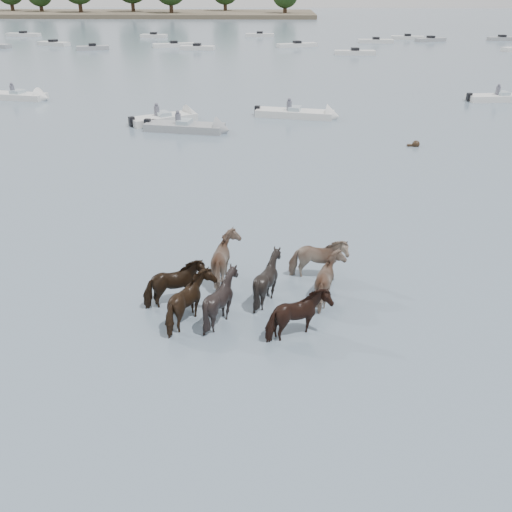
{
  "coord_description": "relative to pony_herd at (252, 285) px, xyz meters",
  "views": [
    {
      "loc": [
        0.23,
        -11.9,
        8.65
      ],
      "look_at": [
        -0.31,
        3.03,
        1.1
      ],
      "focal_mm": 38.33,
      "sensor_mm": 36.0,
      "label": 1
    }
  ],
  "objects": [
    {
      "name": "swimming_pony",
      "position": [
        8.77,
        17.68,
        -0.54
      ],
      "size": [
        0.72,
        0.44,
        0.44
      ],
      "color": "black",
      "rests_on": "ground"
    },
    {
      "name": "pony_herd",
      "position": [
        0.0,
        0.0,
        0.0
      ],
      "size": [
        6.45,
        4.93,
        1.65
      ],
      "color": "black",
      "rests_on": "ground"
    },
    {
      "name": "motorboat_c",
      "position": [
        2.72,
        24.93,
        -0.41
      ],
      "size": [
        6.12,
        2.75,
        1.92
      ],
      "rotation": [
        0.0,
        0.0,
        -0.2
      ],
      "color": "silver",
      "rests_on": "ground"
    },
    {
      "name": "motorboat_e",
      "position": [
        19.52,
        31.65,
        -0.41
      ],
      "size": [
        6.17,
        2.34,
        1.92
      ],
      "rotation": [
        0.0,
        0.0,
        0.13
      ],
      "color": "silver",
      "rests_on": "ground"
    },
    {
      "name": "shoreline",
      "position": [
        -69.61,
        147.93,
        -0.14
      ],
      "size": [
        160.0,
        30.0,
        1.0
      ],
      "primitive_type": "cube",
      "color": "#4C4233",
      "rests_on": "ground"
    },
    {
      "name": "motorboat_a",
      "position": [
        -6.43,
        23.51,
        -0.41
      ],
      "size": [
        4.96,
        4.13,
        1.92
      ],
      "rotation": [
        0.0,
        0.0,
        0.61
      ],
      "color": "silver",
      "rests_on": "ground"
    },
    {
      "name": "motorboat_f",
      "position": [
        -19.63,
        30.64,
        -0.41
      ],
      "size": [
        5.25,
        2.56,
        1.92
      ],
      "rotation": [
        0.0,
        0.0,
        -0.2
      ],
      "color": "silver",
      "rests_on": "ground"
    },
    {
      "name": "ground",
      "position": [
        0.39,
        -2.07,
        -0.64
      ],
      "size": [
        400.0,
        400.0,
        0.0
      ],
      "primitive_type": "plane",
      "color": "slate",
      "rests_on": "ground"
    },
    {
      "name": "distant_flotilla",
      "position": [
        -0.48,
        75.49,
        -0.38
      ],
      "size": [
        105.48,
        26.57,
        0.93
      ],
      "color": "gray",
      "rests_on": "ground"
    },
    {
      "name": "motorboat_b",
      "position": [
        -4.45,
        20.66,
        -0.41
      ],
      "size": [
        5.76,
        2.54,
        1.92
      ],
      "rotation": [
        0.0,
        0.0,
        -0.18
      ],
      "color": "gray",
      "rests_on": "ground"
    }
  ]
}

